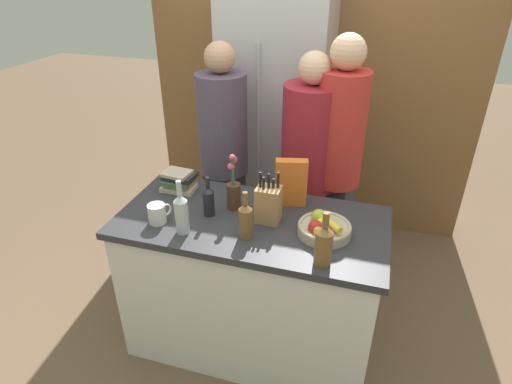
{
  "coord_description": "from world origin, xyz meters",
  "views": [
    {
      "loc": [
        0.57,
        -1.81,
        2.13
      ],
      "look_at": [
        0.0,
        0.09,
        1.02
      ],
      "focal_mm": 30.0,
      "sensor_mm": 36.0,
      "label": 1
    }
  ],
  "objects_px": {
    "flower_vase": "(234,191)",
    "cereal_box": "(291,183)",
    "person_in_red_tee": "(337,159)",
    "knife_block": "(268,204)",
    "book_stack": "(179,181)",
    "bottle_water": "(245,220)",
    "bottle_oil": "(181,213)",
    "coffee_mug": "(158,213)",
    "bottle_vinegar": "(324,244)",
    "bottle_wine": "(209,200)",
    "refrigerator": "(277,122)",
    "person_at_sink": "(224,152)",
    "person_in_blue": "(308,168)",
    "fruit_bowl": "(323,228)"
  },
  "relations": [
    {
      "from": "flower_vase",
      "to": "cereal_box",
      "type": "xyz_separation_m",
      "value": [
        0.29,
        0.13,
        0.03
      ]
    },
    {
      "from": "flower_vase",
      "to": "person_in_red_tee",
      "type": "xyz_separation_m",
      "value": [
        0.49,
        0.57,
        -0.0
      ]
    },
    {
      "from": "knife_block",
      "to": "flower_vase",
      "type": "relative_size",
      "value": 0.85
    },
    {
      "from": "book_stack",
      "to": "bottle_water",
      "type": "bearing_deg",
      "value": -33.26
    },
    {
      "from": "bottle_oil",
      "to": "coffee_mug",
      "type": "bearing_deg",
      "value": 164.5
    },
    {
      "from": "cereal_box",
      "to": "bottle_vinegar",
      "type": "relative_size",
      "value": 0.99
    },
    {
      "from": "bottle_vinegar",
      "to": "bottle_wine",
      "type": "xyz_separation_m",
      "value": [
        -0.65,
        0.24,
        -0.02
      ]
    },
    {
      "from": "refrigerator",
      "to": "bottle_oil",
      "type": "xyz_separation_m",
      "value": [
        -0.12,
        -1.44,
        0.03
      ]
    },
    {
      "from": "bottle_vinegar",
      "to": "person_at_sink",
      "type": "xyz_separation_m",
      "value": [
        -0.83,
        0.94,
        -0.06
      ]
    },
    {
      "from": "bottle_wine",
      "to": "bottle_water",
      "type": "bearing_deg",
      "value": -28.93
    },
    {
      "from": "knife_block",
      "to": "person_in_blue",
      "type": "relative_size",
      "value": 0.17
    },
    {
      "from": "knife_block",
      "to": "cereal_box",
      "type": "height_order",
      "value": "knife_block"
    },
    {
      "from": "bottle_oil",
      "to": "person_in_red_tee",
      "type": "distance_m",
      "value": 1.08
    },
    {
      "from": "coffee_mug",
      "to": "bottle_wine",
      "type": "xyz_separation_m",
      "value": [
        0.23,
        0.15,
        0.04
      ]
    },
    {
      "from": "bottle_vinegar",
      "to": "cereal_box",
      "type": "bearing_deg",
      "value": 118.3
    },
    {
      "from": "bottle_wine",
      "to": "person_in_red_tee",
      "type": "height_order",
      "value": "person_in_red_tee"
    },
    {
      "from": "coffee_mug",
      "to": "bottle_water",
      "type": "height_order",
      "value": "bottle_water"
    },
    {
      "from": "refrigerator",
      "to": "cereal_box",
      "type": "distance_m",
      "value": 1.07
    },
    {
      "from": "refrigerator",
      "to": "knife_block",
      "type": "bearing_deg",
      "value": -77.68
    },
    {
      "from": "knife_block",
      "to": "person_at_sink",
      "type": "bearing_deg",
      "value": 126.79
    },
    {
      "from": "person_at_sink",
      "to": "coffee_mug",
      "type": "bearing_deg",
      "value": -95.16
    },
    {
      "from": "bottle_water",
      "to": "person_in_blue",
      "type": "bearing_deg",
      "value": 78.39
    },
    {
      "from": "flower_vase",
      "to": "bottle_vinegar",
      "type": "xyz_separation_m",
      "value": [
        0.54,
        -0.34,
        -0.0
      ]
    },
    {
      "from": "refrigerator",
      "to": "cereal_box",
      "type": "relative_size",
      "value": 7.32
    },
    {
      "from": "bottle_vinegar",
      "to": "flower_vase",
      "type": "bearing_deg",
      "value": 147.74
    },
    {
      "from": "book_stack",
      "to": "bottle_oil",
      "type": "height_order",
      "value": "bottle_oil"
    },
    {
      "from": "bottle_wine",
      "to": "bottle_water",
      "type": "relative_size",
      "value": 0.89
    },
    {
      "from": "bottle_vinegar",
      "to": "bottle_wine",
      "type": "distance_m",
      "value": 0.69
    },
    {
      "from": "flower_vase",
      "to": "bottle_water",
      "type": "distance_m",
      "value": 0.28
    },
    {
      "from": "bottle_vinegar",
      "to": "refrigerator",
      "type": "bearing_deg",
      "value": 111.74
    },
    {
      "from": "person_at_sink",
      "to": "person_in_red_tee",
      "type": "height_order",
      "value": "person_in_red_tee"
    },
    {
      "from": "book_stack",
      "to": "bottle_wine",
      "type": "distance_m",
      "value": 0.34
    },
    {
      "from": "bottle_vinegar",
      "to": "bottle_wine",
      "type": "relative_size",
      "value": 1.21
    },
    {
      "from": "refrigerator",
      "to": "bottle_vinegar",
      "type": "height_order",
      "value": "refrigerator"
    },
    {
      "from": "bottle_wine",
      "to": "person_at_sink",
      "type": "xyz_separation_m",
      "value": [
        -0.18,
        0.7,
        -0.04
      ]
    },
    {
      "from": "knife_block",
      "to": "person_in_red_tee",
      "type": "relative_size",
      "value": 0.16
    },
    {
      "from": "fruit_bowl",
      "to": "coffee_mug",
      "type": "xyz_separation_m",
      "value": [
        -0.84,
        -0.14,
        0.01
      ]
    },
    {
      "from": "person_in_blue",
      "to": "person_at_sink",
      "type": "bearing_deg",
      "value": -164.83
    },
    {
      "from": "fruit_bowl",
      "to": "knife_block",
      "type": "distance_m",
      "value": 0.31
    },
    {
      "from": "book_stack",
      "to": "person_in_blue",
      "type": "xyz_separation_m",
      "value": [
        0.69,
        0.45,
        -0.03
      ]
    },
    {
      "from": "refrigerator",
      "to": "book_stack",
      "type": "bearing_deg",
      "value": -107.37
    },
    {
      "from": "book_stack",
      "to": "bottle_water",
      "type": "xyz_separation_m",
      "value": [
        0.52,
        -0.34,
        0.04
      ]
    },
    {
      "from": "bottle_water",
      "to": "person_in_red_tee",
      "type": "relative_size",
      "value": 0.14
    },
    {
      "from": "bottle_vinegar",
      "to": "person_in_blue",
      "type": "xyz_separation_m",
      "value": [
        -0.23,
        0.9,
        -0.08
      ]
    },
    {
      "from": "refrigerator",
      "to": "bottle_oil",
      "type": "bearing_deg",
      "value": -94.64
    },
    {
      "from": "flower_vase",
      "to": "person_at_sink",
      "type": "height_order",
      "value": "person_at_sink"
    },
    {
      "from": "person_in_red_tee",
      "to": "book_stack",
      "type": "bearing_deg",
      "value": -131.14
    },
    {
      "from": "person_in_blue",
      "to": "person_in_red_tee",
      "type": "distance_m",
      "value": 0.19
    },
    {
      "from": "coffee_mug",
      "to": "book_stack",
      "type": "xyz_separation_m",
      "value": [
        -0.05,
        0.35,
        0.01
      ]
    },
    {
      "from": "bottle_vinegar",
      "to": "person_in_red_tee",
      "type": "bearing_deg",
      "value": 93.49
    }
  ]
}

